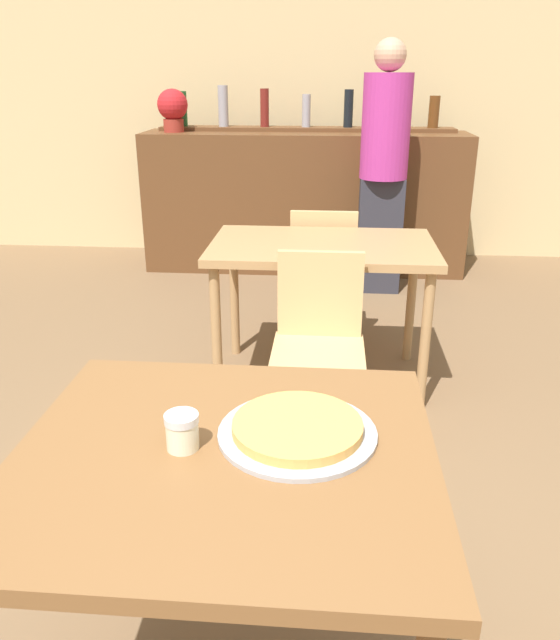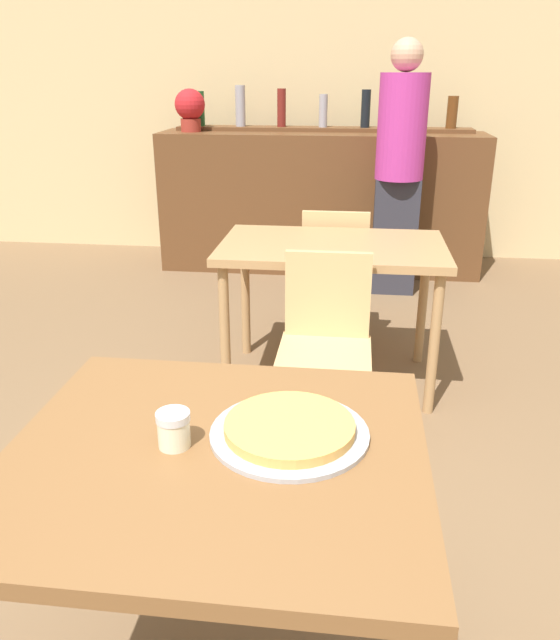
% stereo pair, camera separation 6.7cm
% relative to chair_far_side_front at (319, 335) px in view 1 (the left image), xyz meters
% --- Properties ---
extents(wall_back, '(8.00, 0.05, 2.80)m').
position_rel_chair_far_side_front_xyz_m(wall_back, '(-0.19, 3.14, 0.92)').
color(wall_back, '#D1B784').
rests_on(wall_back, ground_plane).
extents(dining_table_near, '(0.95, 0.87, 0.76)m').
position_rel_chair_far_side_front_xyz_m(dining_table_near, '(-0.19, -1.34, 0.19)').
color(dining_table_near, brown).
rests_on(dining_table_near, ground_plane).
extents(dining_table_far, '(1.12, 0.71, 0.76)m').
position_rel_chair_far_side_front_xyz_m(dining_table_far, '(0.00, 0.53, 0.19)').
color(dining_table_far, '#A87F51').
rests_on(dining_table_far, ground_plane).
extents(bar_counter, '(2.60, 0.56, 1.11)m').
position_rel_chair_far_side_front_xyz_m(bar_counter, '(-0.19, 2.63, 0.07)').
color(bar_counter, brown).
rests_on(bar_counter, ground_plane).
extents(bar_back_shelf, '(2.39, 0.24, 0.35)m').
position_rel_chair_far_side_front_xyz_m(bar_back_shelf, '(-0.20, 2.77, 0.70)').
color(bar_back_shelf, brown).
rests_on(bar_back_shelf, bar_counter).
extents(chair_far_side_front, '(0.40, 0.40, 0.83)m').
position_rel_chair_far_side_front_xyz_m(chair_far_side_front, '(0.00, 0.00, 0.00)').
color(chair_far_side_front, tan).
rests_on(chair_far_side_front, ground_plane).
extents(chair_far_side_back, '(0.40, 0.40, 0.83)m').
position_rel_chair_far_side_front_xyz_m(chair_far_side_back, '(0.00, 1.05, 0.00)').
color(chair_far_side_back, tan).
rests_on(chair_far_side_back, ground_plane).
extents(pizza_tray, '(0.37, 0.37, 0.04)m').
position_rel_chair_far_side_front_xyz_m(pizza_tray, '(-0.03, -1.27, 0.30)').
color(pizza_tray, '#A3A3A8').
rests_on(pizza_tray, dining_table_near).
extents(cheese_shaker, '(0.08, 0.08, 0.09)m').
position_rel_chair_far_side_front_xyz_m(cheese_shaker, '(-0.28, -1.34, 0.32)').
color(cheese_shaker, beige).
rests_on(cheese_shaker, dining_table_near).
extents(person_standing, '(0.34, 0.34, 1.77)m').
position_rel_chair_far_side_front_xyz_m(person_standing, '(0.40, 2.05, 0.48)').
color(person_standing, '#2D2D38').
rests_on(person_standing, ground_plane).
extents(potted_plant, '(0.24, 0.24, 0.33)m').
position_rel_chair_far_side_front_xyz_m(potted_plant, '(-1.24, 2.58, 0.81)').
color(potted_plant, maroon).
rests_on(potted_plant, bar_counter).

